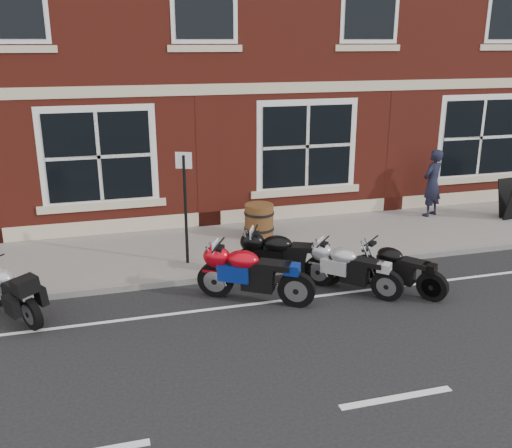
# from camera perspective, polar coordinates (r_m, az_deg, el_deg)

# --- Properties ---
(ground) EXTENTS (80.00, 80.00, 0.00)m
(ground) POSITION_cam_1_polar(r_m,az_deg,el_deg) (10.36, 5.78, -7.75)
(ground) COLOR black
(ground) RESTS_ON ground
(sidewalk) EXTENTS (30.00, 3.00, 0.12)m
(sidewalk) POSITION_cam_1_polar(r_m,az_deg,el_deg) (12.96, 1.00, -2.01)
(sidewalk) COLOR slate
(sidewalk) RESTS_ON ground
(kerb) EXTENTS (30.00, 0.16, 0.12)m
(kerb) POSITION_cam_1_polar(r_m,az_deg,el_deg) (11.56, 3.25, -4.57)
(kerb) COLOR slate
(kerb) RESTS_ON ground
(moto_touring_silver) EXTENTS (1.08, 1.66, 1.23)m
(moto_touring_silver) POSITION_cam_1_polar(r_m,az_deg,el_deg) (10.48, -23.28, -5.89)
(moto_touring_silver) COLOR black
(moto_touring_silver) RESTS_ON ground
(moto_sport_red) EXTENTS (1.91, 1.25, 0.97)m
(moto_sport_red) POSITION_cam_1_polar(r_m,az_deg,el_deg) (10.14, -0.26, -4.80)
(moto_sport_red) COLOR black
(moto_sport_red) RESTS_ON ground
(moto_sport_black) EXTENTS (1.96, 1.06, 0.95)m
(moto_sport_black) POSITION_cam_1_polar(r_m,az_deg,el_deg) (10.97, 3.03, -3.09)
(moto_sport_black) COLOR black
(moto_sport_black) RESTS_ON ground
(moto_sport_silver) EXTENTS (1.42, 1.46, 0.86)m
(moto_sport_silver) POSITION_cam_1_polar(r_m,az_deg,el_deg) (10.66, 9.51, -4.25)
(moto_sport_silver) COLOR black
(moto_sport_silver) RESTS_ON ground
(moto_naked_black) EXTENTS (1.20, 1.58, 0.84)m
(moto_naked_black) POSITION_cam_1_polar(r_m,az_deg,el_deg) (10.89, 14.01, -4.14)
(moto_naked_black) COLOR black
(moto_naked_black) RESTS_ON ground
(pedestrian_left) EXTENTS (0.75, 0.65, 1.74)m
(pedestrian_left) POSITION_cam_1_polar(r_m,az_deg,el_deg) (15.33, 17.22, 3.95)
(pedestrian_left) COLOR black
(pedestrian_left) RESTS_ON sidewalk
(barrel_planter) EXTENTS (0.70, 0.70, 0.77)m
(barrel_planter) POSITION_cam_1_polar(r_m,az_deg,el_deg) (13.15, 0.31, 0.34)
(barrel_planter) COLOR #4D2514
(barrel_planter) RESTS_ON sidewalk
(parking_sign) EXTENTS (0.31, 0.14, 2.29)m
(parking_sign) POSITION_cam_1_polar(r_m,az_deg,el_deg) (11.40, -7.09, 2.36)
(parking_sign) COLOR black
(parking_sign) RESTS_ON sidewalk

